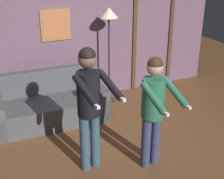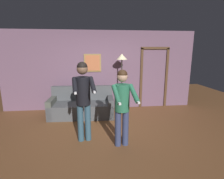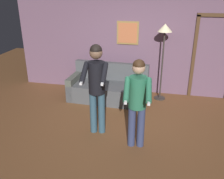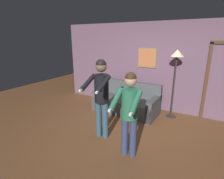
{
  "view_description": "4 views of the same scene",
  "coord_description": "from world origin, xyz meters",
  "px_view_note": "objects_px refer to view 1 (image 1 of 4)",
  "views": [
    {
      "loc": [
        -1.69,
        -3.49,
        2.76
      ],
      "look_at": [
        -0.15,
        -0.18,
        1.16
      ],
      "focal_mm": 50.0,
      "sensor_mm": 36.0,
      "label": 1
    },
    {
      "loc": [
        -0.23,
        -3.71,
        1.95
      ],
      "look_at": [
        0.15,
        -0.19,
        1.16
      ],
      "focal_mm": 28.0,
      "sensor_mm": 36.0,
      "label": 2
    },
    {
      "loc": [
        0.72,
        -4.17,
        2.65
      ],
      "look_at": [
        -0.12,
        -0.31,
        1.01
      ],
      "focal_mm": 40.0,
      "sensor_mm": 36.0,
      "label": 3
    },
    {
      "loc": [
        1.48,
        -3.03,
        2.14
      ],
      "look_at": [
        -0.15,
        -0.18,
        1.17
      ],
      "focal_mm": 28.0,
      "sensor_mm": 36.0,
      "label": 4
    }
  ],
  "objects_px": {
    "torchiere_lamp": "(109,24)",
    "person_standing_left": "(89,99)",
    "person_standing_right": "(154,104)",
    "couch": "(51,106)"
  },
  "relations": [
    {
      "from": "person_standing_left",
      "to": "torchiere_lamp",
      "type": "bearing_deg",
      "value": 58.94
    },
    {
      "from": "person_standing_right",
      "to": "person_standing_left",
      "type": "bearing_deg",
      "value": 159.47
    },
    {
      "from": "couch",
      "to": "person_standing_right",
      "type": "distance_m",
      "value": 2.18
    },
    {
      "from": "torchiere_lamp",
      "to": "person_standing_left",
      "type": "height_order",
      "value": "torchiere_lamp"
    },
    {
      "from": "person_standing_left",
      "to": "person_standing_right",
      "type": "distance_m",
      "value": 0.84
    },
    {
      "from": "couch",
      "to": "torchiere_lamp",
      "type": "distance_m",
      "value": 1.83
    },
    {
      "from": "person_standing_left",
      "to": "person_standing_right",
      "type": "relative_size",
      "value": 1.09
    },
    {
      "from": "torchiere_lamp",
      "to": "person_standing_right",
      "type": "relative_size",
      "value": 1.17
    },
    {
      "from": "person_standing_right",
      "to": "torchiere_lamp",
      "type": "bearing_deg",
      "value": 81.02
    },
    {
      "from": "couch",
      "to": "person_standing_right",
      "type": "relative_size",
      "value": 1.21
    }
  ]
}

